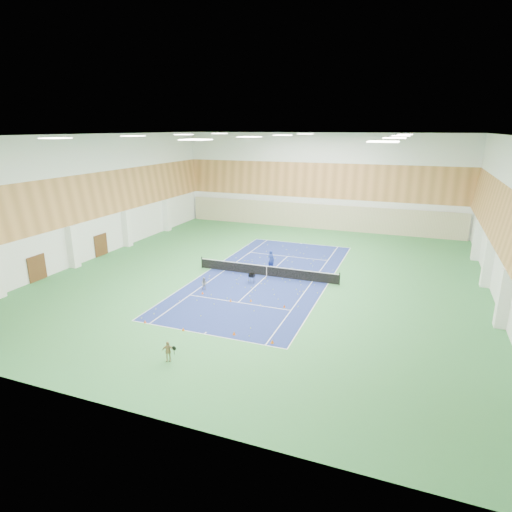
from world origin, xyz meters
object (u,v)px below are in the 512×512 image
Objects in this scene: child_apron at (168,351)px; coach at (271,260)px; tennis_net at (267,270)px; ball_cart at (252,278)px; child_court at (204,284)px.

coach is at bearing 64.83° from child_apron.
child_apron is (-0.38, -15.48, 0.05)m from tennis_net.
coach is 2.25× the size of ball_cart.
coach is 7.52m from child_court.
child_apron reaches higher than tennis_net.
child_court is 1.24× the size of ball_cart.
child_apron is (-0.17, -17.24, -0.35)m from coach.
child_court is (-3.36, -6.71, -0.43)m from coach.
coach is at bearing 48.20° from child_court.
tennis_net is 15.28× the size of ball_cart.
ball_cart is (-0.36, -3.90, -0.52)m from coach.
tennis_net is at bearing 113.88° from coach.
ball_cart is (-0.57, -2.13, -0.13)m from tennis_net.
child_court is 0.87× the size of child_apron.
child_apron reaches higher than ball_cart.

